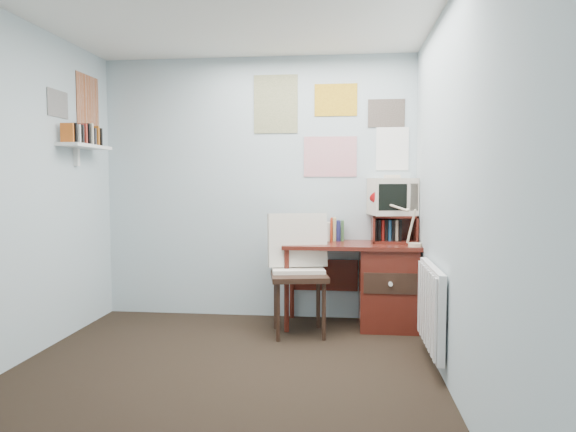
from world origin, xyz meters
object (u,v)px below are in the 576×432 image
at_px(wall_shelf, 85,146).
at_px(tv_riser, 394,229).
at_px(desk, 381,283).
at_px(desk_lamp, 415,223).
at_px(crt_tv, 392,195).
at_px(desk_chair, 299,276).
at_px(radiator, 431,307).

bearing_deg(wall_shelf, tv_riser, 10.32).
bearing_deg(desk, wall_shelf, -171.60).
bearing_deg(wall_shelf, desk_lamp, 3.99).
xyz_separation_m(desk_lamp, crt_tv, (-0.17, 0.31, 0.23)).
distance_m(desk_chair, radiator, 1.19).
bearing_deg(tv_riser, crt_tv, 134.57).
bearing_deg(crt_tv, radiator, -91.16).
xyz_separation_m(desk_lamp, tv_riser, (-0.15, 0.29, -0.08)).
relative_size(desk, radiator, 1.50).
bearing_deg(desk_lamp, desk, 153.84).
relative_size(desk_lamp, wall_shelf, 0.67).
xyz_separation_m(desk, crt_tv, (0.10, 0.13, 0.79)).
distance_m(desk_lamp, crt_tv, 0.42).
distance_m(desk_chair, tv_riser, 1.01).
bearing_deg(crt_tv, tv_riser, -56.73).
distance_m(desk, desk_lamp, 0.65).
distance_m(desk, crt_tv, 0.80).
distance_m(desk_chair, crt_tv, 1.15).
bearing_deg(desk, crt_tv, 52.84).
relative_size(tv_riser, crt_tv, 1.03).
relative_size(desk_chair, crt_tv, 2.61).
bearing_deg(tv_riser, desk_chair, -153.60).
bearing_deg(tv_riser, wall_shelf, -169.68).
height_order(desk, desk_lamp, desk_lamp).
relative_size(crt_tv, wall_shelf, 0.62).
distance_m(desk, radiator, 0.97).
distance_m(crt_tv, wall_shelf, 2.75).
xyz_separation_m(desk, desk_lamp, (0.27, -0.18, 0.56)).
distance_m(tv_riser, radiator, 1.15).
bearing_deg(desk_lamp, wall_shelf, -168.10).
xyz_separation_m(desk, desk_chair, (-0.72, -0.30, 0.10)).
bearing_deg(desk, desk_lamp, -34.07).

